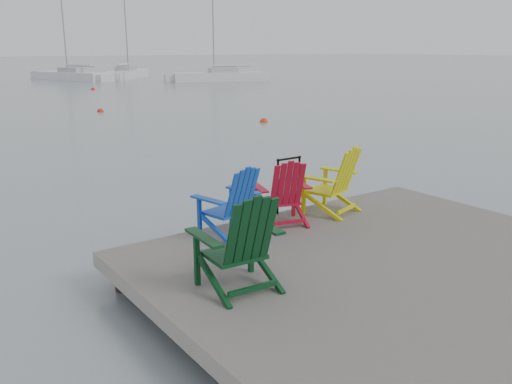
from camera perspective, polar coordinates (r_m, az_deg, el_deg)
ground at (r=7.29m, az=14.05°, el=-10.69°), size 400.00×400.00×0.00m
dock at (r=7.15m, az=14.23°, el=-8.18°), size 6.00×5.00×1.40m
handrail at (r=8.77m, az=3.45°, el=1.36°), size 0.48×0.04×0.90m
chair_green at (r=5.90m, az=-1.63°, el=-5.22°), size 0.94×0.87×1.13m
chair_blue at (r=7.61m, az=-2.53°, el=-0.98°), size 0.92×0.87×1.02m
chair_red at (r=8.12m, az=2.83°, el=0.01°), size 0.95×0.90×1.01m
chair_yellow at (r=8.77m, az=8.23°, el=1.26°), size 1.02×0.97×1.09m
sailboat_near at (r=56.39m, az=-18.88°, el=11.42°), size 5.53×9.20×12.33m
sailboat_mid at (r=58.75m, az=-13.39°, el=11.93°), size 7.01×7.86×11.58m
sailboat_far at (r=52.50m, az=-3.92°, el=11.97°), size 8.87×4.75×11.85m
buoy_a at (r=23.42m, az=0.82°, el=7.38°), size 0.35×0.35×0.35m
buoy_c at (r=28.28m, az=-16.06°, el=8.12°), size 0.32×0.32×0.32m
buoy_d at (r=43.50m, az=-16.78°, el=10.29°), size 0.33×0.33×0.33m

